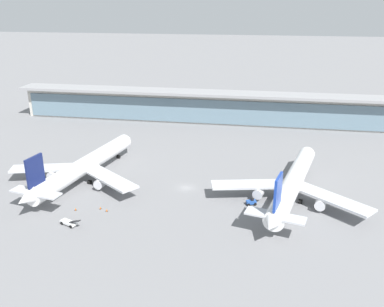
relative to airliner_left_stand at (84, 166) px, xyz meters
The scene contains 9 objects.
ground_plane 33.99m from the airliner_left_stand, ahead, with size 1200.00×1200.00×0.00m, color slate.
airliner_left_stand is the anchor object (origin of this frame).
airliner_centre_stand 65.75m from the airliner_left_stand, ahead, with size 45.16×59.73×16.10m.
service_truck_near_nose_blue 54.93m from the airliner_left_stand, ahead, with size 3.29×2.65×2.05m.
service_truck_mid_apron_white 28.89m from the airliner_left_stand, 74.52° to the right, with size 6.81×3.83×2.70m.
terminal_building 81.71m from the airliner_left_stand, 65.70° to the left, with size 190.68×12.80×15.20m.
safety_cone_alpha 22.01m from the airliner_left_stand, 55.16° to the right, with size 0.62×0.62×0.70m.
safety_cone_bravo 24.09m from the airliner_left_stand, 52.05° to the right, with size 0.62×0.62×0.70m.
safety_cone_charlie 20.86m from the airliner_left_stand, 73.86° to the right, with size 0.62×0.62×0.70m.
Camera 1 is at (21.60, -115.48, 55.52)m, focal length 38.57 mm.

